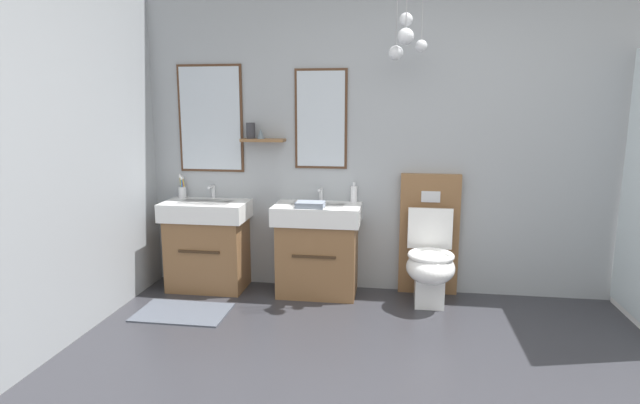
{
  "coord_description": "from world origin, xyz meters",
  "views": [
    {
      "loc": [
        -0.3,
        -2.18,
        1.55
      ],
      "look_at": [
        -0.89,
        1.75,
        0.8
      ],
      "focal_mm": 29.15,
      "sensor_mm": 36.0,
      "label": 1
    }
  ],
  "objects_px": {
    "toothbrush_cup": "(182,191)",
    "vanity_sink_right": "(318,247)",
    "vanity_sink_left": "(208,243)",
    "soap_dispenser": "(354,194)",
    "toilet": "(430,255)",
    "folded_hand_towel": "(310,205)"
  },
  "relations": [
    {
      "from": "vanity_sink_right",
      "to": "toothbrush_cup",
      "type": "distance_m",
      "value": 1.29
    },
    {
      "from": "vanity_sink_left",
      "to": "toothbrush_cup",
      "type": "xyz_separation_m",
      "value": [
        -0.27,
        0.15,
        0.42
      ]
    },
    {
      "from": "soap_dispenser",
      "to": "folded_hand_towel",
      "type": "relative_size",
      "value": 0.77
    },
    {
      "from": "toothbrush_cup",
      "to": "folded_hand_towel",
      "type": "distance_m",
      "value": 1.2
    },
    {
      "from": "toothbrush_cup",
      "to": "soap_dispenser",
      "type": "distance_m",
      "value": 1.49
    },
    {
      "from": "toothbrush_cup",
      "to": "vanity_sink_right",
      "type": "bearing_deg",
      "value": -6.85
    },
    {
      "from": "toothbrush_cup",
      "to": "soap_dispenser",
      "type": "xyz_separation_m",
      "value": [
        1.49,
        0.01,
        0.01
      ]
    },
    {
      "from": "folded_hand_towel",
      "to": "soap_dispenser",
      "type": "bearing_deg",
      "value": 41.28
    },
    {
      "from": "toilet",
      "to": "soap_dispenser",
      "type": "relative_size",
      "value": 5.93
    },
    {
      "from": "vanity_sink_left",
      "to": "toothbrush_cup",
      "type": "relative_size",
      "value": 3.69
    },
    {
      "from": "toothbrush_cup",
      "to": "toilet",
      "type": "bearing_deg",
      "value": -4.35
    },
    {
      "from": "vanity_sink_left",
      "to": "soap_dispenser",
      "type": "xyz_separation_m",
      "value": [
        1.22,
        0.16,
        0.43
      ]
    },
    {
      "from": "toilet",
      "to": "soap_dispenser",
      "type": "bearing_deg",
      "value": 164.63
    },
    {
      "from": "folded_hand_towel",
      "to": "vanity_sink_left",
      "type": "bearing_deg",
      "value": 172.13
    },
    {
      "from": "vanity_sink_right",
      "to": "toothbrush_cup",
      "type": "relative_size",
      "value": 3.69
    },
    {
      "from": "vanity_sink_right",
      "to": "soap_dispenser",
      "type": "distance_m",
      "value": 0.54
    },
    {
      "from": "vanity_sink_right",
      "to": "toothbrush_cup",
      "type": "bearing_deg",
      "value": 173.15
    },
    {
      "from": "soap_dispenser",
      "to": "toilet",
      "type": "bearing_deg",
      "value": -15.37
    },
    {
      "from": "toilet",
      "to": "folded_hand_towel",
      "type": "bearing_deg",
      "value": -173.34
    },
    {
      "from": "soap_dispenser",
      "to": "folded_hand_towel",
      "type": "height_order",
      "value": "soap_dispenser"
    },
    {
      "from": "vanity_sink_left",
      "to": "folded_hand_towel",
      "type": "height_order",
      "value": "folded_hand_towel"
    },
    {
      "from": "vanity_sink_right",
      "to": "folded_hand_towel",
      "type": "bearing_deg",
      "value": -107.76
    }
  ]
}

